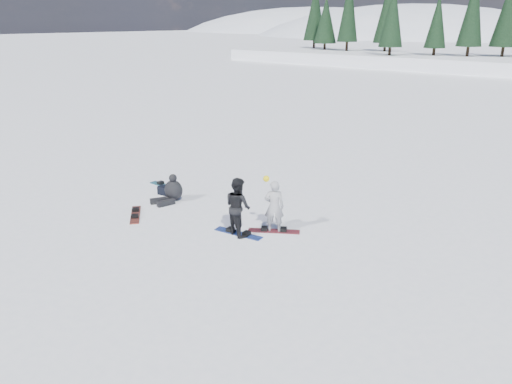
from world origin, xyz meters
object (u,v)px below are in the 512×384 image
at_px(snowboarder_man, 238,206).
at_px(snowboard_loose_c, 165,186).
at_px(seated_rider, 172,191).
at_px(snowboard_loose_b, 135,215).
at_px(gear_bag, 165,190).
at_px(snowboarder_woman, 274,206).

distance_m(snowboarder_man, snowboard_loose_c, 5.24).
distance_m(seated_rider, snowboard_loose_b, 1.68).
xyz_separation_m(seated_rider, gear_bag, (-0.70, 0.26, -0.21)).
xyz_separation_m(gear_bag, snowboard_loose_c, (-0.69, 0.60, -0.14)).
bearing_deg(snowboard_loose_c, snowboarder_man, -16.46).
bearing_deg(snowboard_loose_b, gear_bag, 152.95).
bearing_deg(snowboarder_woman, snowboarder_man, 13.62).
distance_m(snowboarder_man, gear_bag, 4.41).
distance_m(snowboard_loose_b, snowboard_loose_c, 2.91).
bearing_deg(snowboard_loose_b, snowboarder_man, 55.98).
height_order(snowboarder_man, snowboard_loose_b, snowboarder_man).
bearing_deg(seated_rider, snowboard_loose_b, -66.13).
bearing_deg(snowboard_loose_c, gear_bag, -40.67).
bearing_deg(seated_rider, gear_bag, 179.89).
relative_size(gear_bag, snowboard_loose_b, 0.30).
relative_size(snowboarder_woman, snowboard_loose_c, 1.13).
distance_m(snowboarder_woman, snowboard_loose_b, 4.57).
xyz_separation_m(snowboarder_man, snowboard_loose_b, (-3.46, -0.99, -0.83)).
height_order(snowboarder_woman, seated_rider, snowboarder_woman).
bearing_deg(snowboard_loose_c, snowboard_loose_b, -58.65).
bearing_deg(snowboarder_man, snowboarder_woman, -116.20).
xyz_separation_m(snowboarder_woman, snowboard_loose_c, (-5.63, 0.72, -0.77)).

